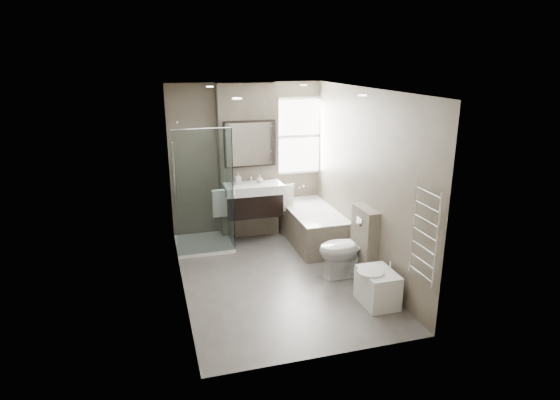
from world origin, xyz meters
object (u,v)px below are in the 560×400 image
object	(u,v)px
toilet	(347,248)
bidet	(377,287)
vanity	(253,199)
bathtub	(312,224)

from	to	relation	value
toilet	bidet	distance (m)	0.86
toilet	bidet	world-z (taller)	toilet
vanity	bathtub	distance (m)	1.07
toilet	vanity	bearing A→B (deg)	-149.48
bathtub	toilet	bearing A→B (deg)	-88.03
bathtub	toilet	xyz separation A→B (m)	(0.05, -1.31, 0.10)
bathtub	bidet	distance (m)	2.16
vanity	bidet	world-z (taller)	vanity
vanity	bathtub	size ratio (longest dim) A/B	0.59
bathtub	bidet	xyz separation A→B (m)	(0.09, -2.15, -0.08)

